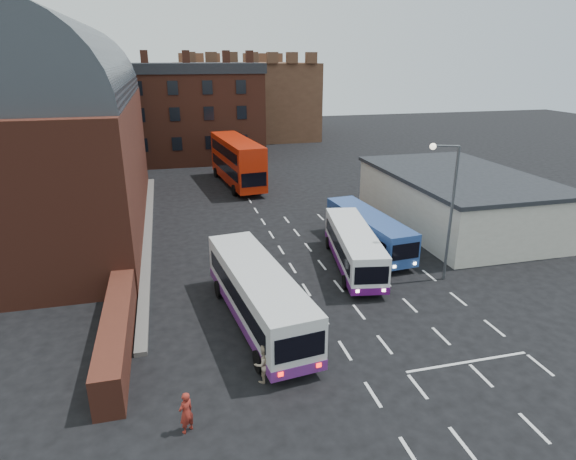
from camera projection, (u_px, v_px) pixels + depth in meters
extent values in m
plane|color=black|center=(339.00, 341.00, 23.10)|extent=(180.00, 180.00, 0.00)
cube|color=#602B1E|center=(58.00, 166.00, 36.98)|extent=(12.00, 28.00, 10.00)
cylinder|color=#1E2328|center=(47.00, 99.00, 35.29)|extent=(12.00, 26.00, 12.00)
cube|color=#602B1E|center=(117.00, 331.00, 22.26)|extent=(1.20, 10.00, 1.80)
cube|color=beige|center=(456.00, 201.00, 38.66)|extent=(10.00, 16.00, 4.00)
cube|color=#282B30|center=(460.00, 175.00, 37.95)|extent=(10.40, 16.40, 0.30)
cube|color=brown|center=(174.00, 118.00, 61.81)|extent=(22.00, 10.00, 11.00)
cube|color=brown|center=(242.00, 100.00, 82.65)|extent=(22.00, 22.00, 12.00)
cube|color=silver|center=(258.00, 292.00, 24.14)|extent=(3.81, 11.16, 2.49)
cube|color=black|center=(258.00, 290.00, 24.09)|extent=(3.72, 9.98, 0.89)
cylinder|color=black|center=(219.00, 289.00, 27.19)|extent=(0.40, 1.02, 0.99)
cylinder|color=black|center=(259.00, 361.00, 20.74)|extent=(0.40, 1.02, 0.99)
cylinder|color=black|center=(260.00, 282.00, 28.04)|extent=(0.40, 1.02, 0.99)
cylinder|color=black|center=(312.00, 349.00, 21.58)|extent=(0.40, 1.02, 0.99)
cube|color=white|center=(354.00, 246.00, 30.72)|extent=(3.75, 9.73, 2.16)
cube|color=black|center=(354.00, 244.00, 30.68)|extent=(3.60, 8.56, 0.78)
cylinder|color=black|center=(381.00, 281.00, 28.33)|extent=(0.39, 0.89, 0.86)
cylinder|color=black|center=(358.00, 242.00, 34.32)|extent=(0.39, 0.89, 0.86)
cylinder|color=black|center=(345.00, 282.00, 28.17)|extent=(0.39, 0.89, 0.86)
cylinder|color=black|center=(328.00, 243.00, 34.17)|extent=(0.39, 0.89, 0.86)
cube|color=navy|center=(368.00, 229.00, 33.73)|extent=(3.02, 9.63, 2.15)
cube|color=black|center=(368.00, 227.00, 33.69)|extent=(2.97, 8.44, 0.78)
cylinder|color=black|center=(404.00, 257.00, 31.76)|extent=(0.32, 0.88, 0.86)
cylinder|color=black|center=(359.00, 227.00, 37.41)|extent=(0.32, 0.88, 0.86)
cylinder|color=black|center=(375.00, 261.00, 31.09)|extent=(0.32, 0.88, 0.86)
cylinder|color=black|center=(334.00, 230.00, 36.74)|extent=(0.32, 0.88, 0.86)
cube|color=red|center=(237.00, 160.00, 50.33)|extent=(4.11, 12.46, 4.34)
cube|color=black|center=(237.00, 166.00, 50.53)|extent=(4.04, 11.27, 1.00)
cylinder|color=black|center=(261.00, 188.00, 48.09)|extent=(0.43, 1.14, 1.11)
cylinder|color=black|center=(240.00, 171.00, 55.34)|extent=(0.43, 1.14, 1.11)
cylinder|color=black|center=(234.00, 190.00, 47.17)|extent=(0.43, 1.14, 1.11)
cylinder|color=black|center=(216.00, 173.00, 54.42)|extent=(0.43, 1.14, 1.11)
cylinder|color=#4D5156|center=(451.00, 216.00, 28.21)|extent=(0.16, 0.16, 8.19)
cylinder|color=#4D5156|center=(446.00, 146.00, 26.90)|extent=(1.37, 0.62, 0.10)
sphere|color=#FFF2CC|center=(433.00, 146.00, 27.01)|extent=(0.37, 0.37, 0.37)
imported|color=maroon|center=(186.00, 412.00, 17.27)|extent=(0.72, 0.69, 1.67)
imported|color=tan|center=(263.00, 364.00, 19.97)|extent=(0.97, 0.84, 1.72)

